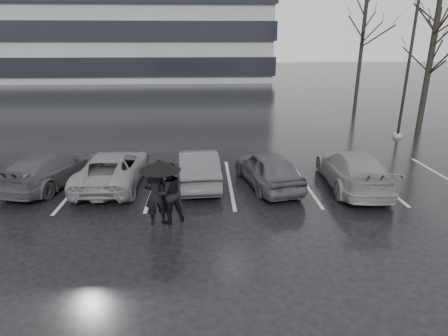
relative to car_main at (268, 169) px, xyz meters
The scene contains 14 objects.
ground 2.97m from the car_main, 132.49° to the right, with size 160.00×160.00×0.00m, color black.
car_main is the anchor object (origin of this frame).
car_west_a 2.55m from the car_main, behind, with size 1.38×3.95×1.30m, color #292A2C.
car_west_b 5.64m from the car_main, behind, with size 2.08×4.51×1.25m, color #555558.
car_west_c 7.93m from the car_main, behind, with size 1.75×4.30×1.25m, color black.
car_east 3.05m from the car_main, ahead, with size 1.85×4.56×1.32m, color #555558.
pedestrian_left 4.62m from the car_main, 142.85° to the right, with size 0.67×0.44×1.83m, color black.
pedestrian_right 4.29m from the car_main, 141.05° to the right, with size 0.89×0.69×1.82m, color black.
umbrella 4.67m from the car_main, 141.00° to the right, with size 1.17×1.17×1.98m.
lamp_post 11.24m from the car_main, 39.24° to the left, with size 0.47×0.47×8.56m.
stall_stripes 2.86m from the car_main, behind, with size 19.72×5.00×0.00m.
tree_east 13.19m from the car_main, 38.06° to the left, with size 0.26×0.26×8.00m, color black.
tree_ne 17.50m from the car_main, 43.41° to the left, with size 0.26×0.26×7.00m, color black.
tree_north 17.77m from the car_main, 58.68° to the left, with size 0.26×0.26×8.50m, color black.
Camera 1 is at (-0.29, -10.55, 5.09)m, focal length 30.00 mm.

